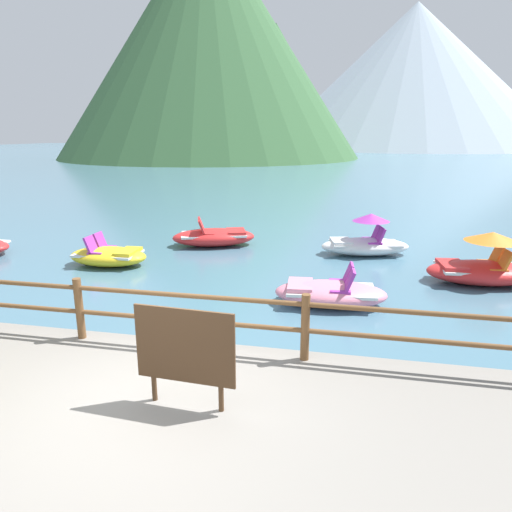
# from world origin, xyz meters

# --- Properties ---
(ground_plane) EXTENTS (200.00, 200.00, 0.00)m
(ground_plane) POSITION_xyz_m (0.00, 40.00, 0.00)
(ground_plane) COLOR #477084
(dock_railing) EXTENTS (23.92, 0.12, 0.95)m
(dock_railing) POSITION_xyz_m (-0.00, 1.55, 0.97)
(dock_railing) COLOR brown
(dock_railing) RESTS_ON promenade_dock
(sign_board) EXTENTS (1.18, 0.12, 1.19)m
(sign_board) POSITION_xyz_m (0.50, 0.15, 1.13)
(sign_board) COLOR silver
(sign_board) RESTS_ON promenade_dock
(pedal_boat_0) EXTENTS (2.66, 1.54, 1.23)m
(pedal_boat_0) POSITION_xyz_m (5.32, 6.95, 0.40)
(pedal_boat_0) COLOR red
(pedal_boat_0) RESTS_ON ground
(pedal_boat_1) EXTENTS (2.37, 1.35, 0.83)m
(pedal_boat_1) POSITION_xyz_m (1.89, 4.82, 0.25)
(pedal_boat_1) COLOR pink
(pedal_boat_1) RESTS_ON ground
(pedal_boat_2) EXTENTS (2.12, 1.25, 0.83)m
(pedal_boat_2) POSITION_xyz_m (-4.05, 6.58, 0.26)
(pedal_boat_2) COLOR yellow
(pedal_boat_2) RESTS_ON ground
(pedal_boat_5) EXTENTS (2.71, 1.62, 1.21)m
(pedal_boat_5) POSITION_xyz_m (2.68, 9.10, 0.37)
(pedal_boat_5) COLOR white
(pedal_boat_5) RESTS_ON ground
(pedal_boat_6) EXTENTS (2.82, 2.00, 0.87)m
(pedal_boat_6) POSITION_xyz_m (-1.93, 9.28, 0.28)
(pedal_boat_6) COLOR red
(pedal_boat_6) RESTS_ON ground
(cliff_headland) EXTENTS (41.69, 41.69, 31.13)m
(cliff_headland) POSITION_xyz_m (-16.78, 62.29, 14.61)
(cliff_headland) COLOR #386038
(cliff_headland) RESTS_ON ground
(distant_peak) EXTENTS (66.06, 66.06, 30.97)m
(distant_peak) POSITION_xyz_m (14.14, 111.38, 15.48)
(distant_peak) COLOR #9EADBC
(distant_peak) RESTS_ON ground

